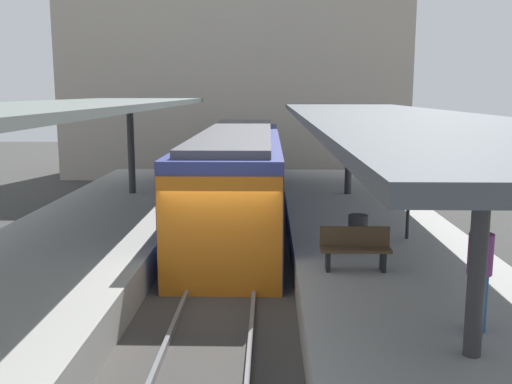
{
  "coord_description": "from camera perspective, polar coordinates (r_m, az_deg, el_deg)",
  "views": [
    {
      "loc": [
        1.03,
        -12.31,
        4.53
      ],
      "look_at": [
        0.63,
        5.15,
        1.49
      ],
      "focal_mm": 40.48,
      "sensor_mm": 36.0,
      "label": 1
    }
  ],
  "objects": [
    {
      "name": "rail_far_side",
      "position": [
        13.03,
        -0.14,
        -9.2
      ],
      "size": [
        0.08,
        28.0,
        0.14
      ],
      "primitive_type": "cube",
      "color": "slate",
      "rests_on": "track_ballast"
    },
    {
      "name": "canopy_right",
      "position": [
        14.0,
        12.8,
        7.13
      ],
      "size": [
        4.18,
        21.0,
        3.03
      ],
      "color": "#333335",
      "rests_on": "platform_right"
    },
    {
      "name": "litter_bin",
      "position": [
        13.25,
        10.02,
        -3.95
      ],
      "size": [
        0.44,
        0.44,
        0.8
      ],
      "primitive_type": "cylinder",
      "color": "#2D2D30",
      "rests_on": "platform_right"
    },
    {
      "name": "track_ballast",
      "position": [
        13.13,
        -3.33,
        -9.87
      ],
      "size": [
        3.2,
        28.0,
        0.2
      ],
      "primitive_type": "cube",
      "color": "#423F3D",
      "rests_on": "ground_plane"
    },
    {
      "name": "platform_right",
      "position": [
        13.25,
        13.43,
        -8.12
      ],
      "size": [
        4.4,
        28.0,
        1.0
      ],
      "primitive_type": "cube",
      "color": "#9E9E99",
      "rests_on": "ground_plane"
    },
    {
      "name": "platform_bench",
      "position": [
        11.76,
        9.77,
        -5.38
      ],
      "size": [
        1.4,
        0.41,
        0.86
      ],
      "color": "black",
      "rests_on": "platform_right"
    },
    {
      "name": "station_building_backdrop",
      "position": [
        32.38,
        -2.0,
        11.6
      ],
      "size": [
        18.0,
        6.0,
        11.0
      ],
      "primitive_type": "cube",
      "color": "#A89E8E",
      "rests_on": "ground_plane"
    },
    {
      "name": "commuter_train",
      "position": [
        19.2,
        -1.79,
        1.49
      ],
      "size": [
        2.78,
        14.45,
        3.1
      ],
      "color": "#38428C",
      "rests_on": "track_ballast"
    },
    {
      "name": "canopy_left",
      "position": [
        14.54,
        -18.28,
        7.89
      ],
      "size": [
        4.18,
        21.0,
        3.27
      ],
      "color": "#333335",
      "rests_on": "platform_left"
    },
    {
      "name": "passenger_near_bench",
      "position": [
        9.19,
        21.19,
        -7.51
      ],
      "size": [
        0.36,
        0.36,
        1.71
      ],
      "color": "navy",
      "rests_on": "platform_right"
    },
    {
      "name": "platform_left",
      "position": [
        13.83,
        -19.4,
        -7.65
      ],
      "size": [
        4.4,
        28.0,
        1.0
      ],
      "primitive_type": "cube",
      "color": "#9E9E99",
      "rests_on": "ground_plane"
    },
    {
      "name": "rail_near_side",
      "position": [
        13.15,
        -6.51,
        -9.1
      ],
      "size": [
        0.08,
        28.0,
        0.14
      ],
      "primitive_type": "cube",
      "color": "slate",
      "rests_on": "track_ballast"
    },
    {
      "name": "platform_sign",
      "position": [
        14.27,
        14.95,
        1.86
      ],
      "size": [
        0.9,
        0.08,
        2.21
      ],
      "color": "#262628",
      "rests_on": "platform_right"
    },
    {
      "name": "ground_plane",
      "position": [
        13.16,
        -3.33,
        -10.28
      ],
      "size": [
        80.0,
        80.0,
        0.0
      ],
      "primitive_type": "plane",
      "color": "#383835"
    }
  ]
}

